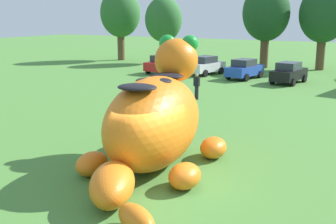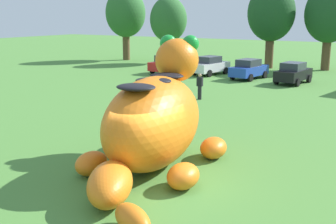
% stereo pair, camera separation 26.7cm
% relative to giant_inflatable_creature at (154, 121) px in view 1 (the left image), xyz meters
% --- Properties ---
extents(ground_plane, '(160.00, 160.00, 0.00)m').
position_rel_giant_inflatable_creature_xyz_m(ground_plane, '(1.11, -1.43, -1.70)').
color(ground_plane, '#4C8438').
extents(giant_inflatable_creature, '(5.82, 8.69, 4.66)m').
position_rel_giant_inflatable_creature_xyz_m(giant_inflatable_creature, '(0.00, 0.00, 0.00)').
color(giant_inflatable_creature, orange).
rests_on(giant_inflatable_creature, ground).
extents(car_red, '(2.17, 4.21, 1.72)m').
position_rel_giant_inflatable_creature_xyz_m(car_red, '(-12.99, 22.24, -0.84)').
color(car_red, red).
rests_on(car_red, ground).
extents(car_white, '(2.50, 4.34, 1.72)m').
position_rel_giant_inflatable_creature_xyz_m(car_white, '(-8.94, 23.18, -0.84)').
color(car_white, white).
rests_on(car_white, ground).
extents(car_blue, '(2.38, 4.30, 1.72)m').
position_rel_giant_inflatable_creature_xyz_m(car_blue, '(-4.89, 22.50, -0.84)').
color(car_blue, '#2347B7').
rests_on(car_blue, ground).
extents(car_black, '(2.27, 4.26, 1.72)m').
position_rel_giant_inflatable_creature_xyz_m(car_black, '(-0.92, 21.97, -0.84)').
color(car_black, black).
rests_on(car_black, ground).
extents(tree_far_left, '(4.80, 4.80, 8.53)m').
position_rel_giant_inflatable_creature_xyz_m(tree_far_left, '(-23.57, 29.88, 3.87)').
color(tree_far_left, brown).
rests_on(tree_far_left, ground).
extents(tree_left, '(4.18, 4.18, 7.42)m').
position_rel_giant_inflatable_creature_xyz_m(tree_left, '(-17.30, 29.55, 3.15)').
color(tree_left, brown).
rests_on(tree_left, ground).
extents(tree_mid_left, '(4.80, 4.80, 8.52)m').
position_rel_giant_inflatable_creature_xyz_m(tree_mid_left, '(-5.92, 30.95, 3.87)').
color(tree_mid_left, brown).
rests_on(tree_mid_left, ground).
extents(tree_centre_left, '(4.72, 4.72, 8.38)m').
position_rel_giant_inflatable_creature_xyz_m(tree_centre_left, '(-0.50, 32.17, 3.78)').
color(tree_centre_left, brown).
rests_on(tree_centre_left, ground).
extents(spectator_by_cars, '(0.38, 0.26, 1.71)m').
position_rel_giant_inflatable_creature_xyz_m(spectator_by_cars, '(-4.34, 12.13, -0.85)').
color(spectator_by_cars, black).
rests_on(spectator_by_cars, ground).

